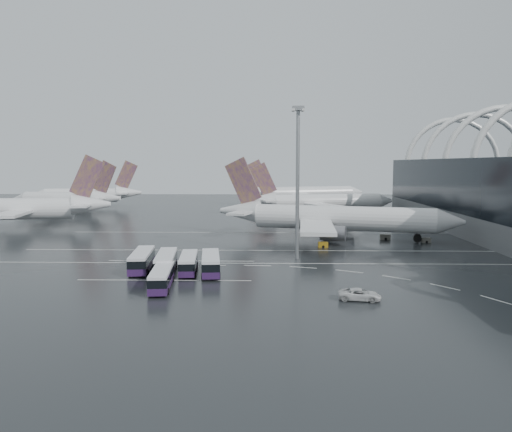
{
  "coord_description": "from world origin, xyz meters",
  "views": [
    {
      "loc": [
        -7.43,
        -94.04,
        18.61
      ],
      "look_at": [
        -9.97,
        16.38,
        7.0
      ],
      "focal_mm": 35.0,
      "sensor_mm": 36.0,
      "label": 1
    }
  ],
  "objects_px": {
    "bus_row_near_c": "(188,263)",
    "gse_cart_belly_c": "(323,245)",
    "bus_row_near_d": "(211,263)",
    "gse_cart_belly_b": "(385,237)",
    "airliner_gate_b": "(320,202)",
    "bus_row_near_a": "(142,260)",
    "airliner_main": "(330,219)",
    "gse_cart_belly_d": "(426,240)",
    "bus_row_far_b": "(162,277)",
    "jet_remote_mid": "(67,200)",
    "van_curve_a": "(360,294)",
    "jet_remote_far": "(89,195)",
    "bus_row_near_b": "(166,262)",
    "jet_remote_west": "(28,209)",
    "airliner_gate_c": "(303,194)",
    "floodlight_mast": "(298,164)"
  },
  "relations": [
    {
      "from": "bus_row_near_a",
      "to": "jet_remote_west",
      "type": "bearing_deg",
      "value": 33.58
    },
    {
      "from": "airliner_main",
      "to": "gse_cart_belly_d",
      "type": "distance_m",
      "value": 23.02
    },
    {
      "from": "bus_row_far_b",
      "to": "gse_cart_belly_b",
      "type": "height_order",
      "value": "bus_row_far_b"
    },
    {
      "from": "airliner_gate_b",
      "to": "bus_row_far_b",
      "type": "bearing_deg",
      "value": -121.0
    },
    {
      "from": "bus_row_far_b",
      "to": "bus_row_near_b",
      "type": "bearing_deg",
      "value": 2.48
    },
    {
      "from": "jet_remote_west",
      "to": "bus_row_near_d",
      "type": "relative_size",
      "value": 3.73
    },
    {
      "from": "airliner_gate_b",
      "to": "bus_row_near_a",
      "type": "height_order",
      "value": "airliner_gate_b"
    },
    {
      "from": "airliner_gate_b",
      "to": "bus_row_far_b",
      "type": "relative_size",
      "value": 4.46
    },
    {
      "from": "jet_remote_mid",
      "to": "bus_row_near_a",
      "type": "distance_m",
      "value": 110.37
    },
    {
      "from": "airliner_gate_c",
      "to": "van_curve_a",
      "type": "relative_size",
      "value": 9.69
    },
    {
      "from": "bus_row_far_b",
      "to": "floodlight_mast",
      "type": "distance_m",
      "value": 36.35
    },
    {
      "from": "airliner_gate_c",
      "to": "bus_row_far_b",
      "type": "bearing_deg",
      "value": -120.56
    },
    {
      "from": "airliner_gate_c",
      "to": "bus_row_near_c",
      "type": "relative_size",
      "value": 4.6
    },
    {
      "from": "van_curve_a",
      "to": "jet_remote_far",
      "type": "bearing_deg",
      "value": 41.16
    },
    {
      "from": "airliner_main",
      "to": "bus_row_near_a",
      "type": "xyz_separation_m",
      "value": [
        -37.6,
        -37.13,
        -3.29
      ]
    },
    {
      "from": "jet_remote_mid",
      "to": "bus_row_near_c",
      "type": "xyz_separation_m",
      "value": [
        60.7,
        -98.46,
        -3.51
      ]
    },
    {
      "from": "jet_remote_mid",
      "to": "floodlight_mast",
      "type": "relative_size",
      "value": 1.54
    },
    {
      "from": "airliner_gate_b",
      "to": "floodlight_mast",
      "type": "xyz_separation_m",
      "value": [
        -12.99,
        -82.37,
        13.77
      ]
    },
    {
      "from": "jet_remote_far",
      "to": "gse_cart_belly_b",
      "type": "distance_m",
      "value": 137.0
    },
    {
      "from": "bus_row_near_b",
      "to": "bus_row_far_b",
      "type": "distance_m",
      "value": 11.1
    },
    {
      "from": "jet_remote_west",
      "to": "bus_row_near_a",
      "type": "relative_size",
      "value": 3.6
    },
    {
      "from": "van_curve_a",
      "to": "gse_cart_belly_c",
      "type": "relative_size",
      "value": 2.7
    },
    {
      "from": "airliner_gate_b",
      "to": "bus_row_near_a",
      "type": "distance_m",
      "value": 102.12
    },
    {
      "from": "jet_remote_far",
      "to": "bus_row_near_c",
      "type": "xyz_separation_m",
      "value": [
        62.52,
        -125.63,
        -3.56
      ]
    },
    {
      "from": "floodlight_mast",
      "to": "gse_cart_belly_d",
      "type": "bearing_deg",
      "value": 33.23
    },
    {
      "from": "bus_row_near_a",
      "to": "floodlight_mast",
      "type": "xyz_separation_m",
      "value": [
        27.83,
        11.19,
        16.75
      ]
    },
    {
      "from": "jet_remote_west",
      "to": "bus_row_far_b",
      "type": "xyz_separation_m",
      "value": [
        53.96,
        -69.96,
        -3.88
      ]
    },
    {
      "from": "bus_row_near_a",
      "to": "van_curve_a",
      "type": "xyz_separation_m",
      "value": [
        34.66,
        -18.69,
        -1.0
      ]
    },
    {
      "from": "airliner_gate_b",
      "to": "bus_row_near_d",
      "type": "xyz_separation_m",
      "value": [
        -28.49,
        -95.55,
        -3.04
      ]
    },
    {
      "from": "bus_row_near_d",
      "to": "gse_cart_belly_d",
      "type": "distance_m",
      "value": 58.21
    },
    {
      "from": "airliner_gate_c",
      "to": "bus_row_near_b",
      "type": "bearing_deg",
      "value": -122.06
    },
    {
      "from": "jet_remote_mid",
      "to": "van_curve_a",
      "type": "distance_m",
      "value": 144.9
    },
    {
      "from": "bus_row_near_a",
      "to": "bus_row_near_c",
      "type": "bearing_deg",
      "value": -105.17
    },
    {
      "from": "van_curve_a",
      "to": "bus_row_near_c",
      "type": "bearing_deg",
      "value": 65.85
    },
    {
      "from": "gse_cart_belly_d",
      "to": "jet_remote_far",
      "type": "bearing_deg",
      "value": 140.92
    },
    {
      "from": "bus_row_near_b",
      "to": "bus_row_near_d",
      "type": "relative_size",
      "value": 1.03
    },
    {
      "from": "bus_row_near_c",
      "to": "gse_cart_belly_d",
      "type": "distance_m",
      "value": 61.06
    },
    {
      "from": "bus_row_far_b",
      "to": "jet_remote_mid",
      "type": "bearing_deg",
      "value": 22.41
    },
    {
      "from": "bus_row_far_b",
      "to": "gse_cart_belly_b",
      "type": "relative_size",
      "value": 5.17
    },
    {
      "from": "jet_remote_far",
      "to": "van_curve_a",
      "type": "distance_m",
      "value": 168.37
    },
    {
      "from": "bus_row_near_d",
      "to": "gse_cart_belly_b",
      "type": "distance_m",
      "value": 54.68
    },
    {
      "from": "airliner_gate_b",
      "to": "jet_remote_mid",
      "type": "distance_m",
      "value": 93.18
    },
    {
      "from": "airliner_main",
      "to": "bus_row_near_c",
      "type": "height_order",
      "value": "airliner_main"
    },
    {
      "from": "bus_row_near_c",
      "to": "gse_cart_belly_b",
      "type": "xyz_separation_m",
      "value": [
        42.63,
        37.92,
        -0.98
      ]
    },
    {
      "from": "bus_row_near_a",
      "to": "gse_cart_belly_b",
      "type": "bearing_deg",
      "value": -60.58
    },
    {
      "from": "airliner_main",
      "to": "jet_remote_mid",
      "type": "bearing_deg",
      "value": 162.13
    },
    {
      "from": "airliner_gate_b",
      "to": "bus_row_near_c",
      "type": "bearing_deg",
      "value": -121.77
    },
    {
      "from": "jet_remote_mid",
      "to": "bus_row_near_c",
      "type": "relative_size",
      "value": 3.72
    },
    {
      "from": "bus_row_near_c",
      "to": "gse_cart_belly_c",
      "type": "xyz_separation_m",
      "value": [
        26.06,
        26.07,
        -1.04
      ]
    },
    {
      "from": "jet_remote_far",
      "to": "bus_row_near_b",
      "type": "distance_m",
      "value": 138.95
    }
  ]
}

